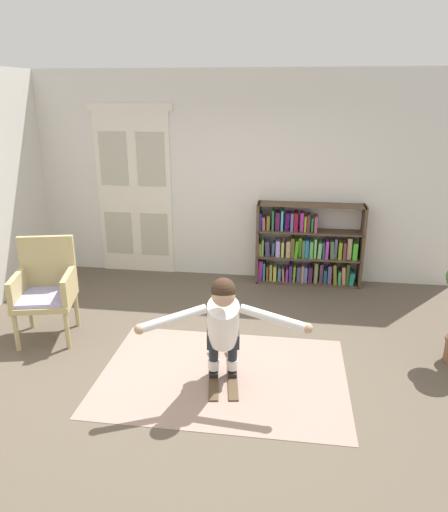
{
  "coord_description": "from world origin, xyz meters",
  "views": [
    {
      "loc": [
        0.69,
        -4.09,
        2.6
      ],
      "look_at": [
        0.06,
        0.36,
        1.05
      ],
      "focal_mm": 33.56,
      "sensor_mm": 36.0,
      "label": 1
    }
  ],
  "objects_px": {
    "wicker_chair": "(46,287)",
    "skis_pair": "(223,372)",
    "person_skier": "(223,322)",
    "bookshelf": "(305,249)"
  },
  "relations": [
    {
      "from": "bookshelf",
      "to": "wicker_chair",
      "type": "height_order",
      "value": "bookshelf"
    },
    {
      "from": "bookshelf",
      "to": "wicker_chair",
      "type": "distance_m",
      "value": 3.47
    },
    {
      "from": "bookshelf",
      "to": "person_skier",
      "type": "relative_size",
      "value": 1.0
    },
    {
      "from": "bookshelf",
      "to": "skis_pair",
      "type": "relative_size",
      "value": 1.64
    },
    {
      "from": "wicker_chair",
      "to": "skis_pair",
      "type": "relative_size",
      "value": 1.22
    },
    {
      "from": "bookshelf",
      "to": "skis_pair",
      "type": "distance_m",
      "value": 2.67
    },
    {
      "from": "wicker_chair",
      "to": "skis_pair",
      "type": "xyz_separation_m",
      "value": [
        2.04,
        -0.52,
        -0.56
      ]
    },
    {
      "from": "wicker_chair",
      "to": "person_skier",
      "type": "distance_m",
      "value": 2.2
    },
    {
      "from": "wicker_chair",
      "to": "skis_pair",
      "type": "height_order",
      "value": "wicker_chair"
    },
    {
      "from": "person_skier",
      "to": "wicker_chair",
      "type": "bearing_deg",
      "value": 160.36
    }
  ]
}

